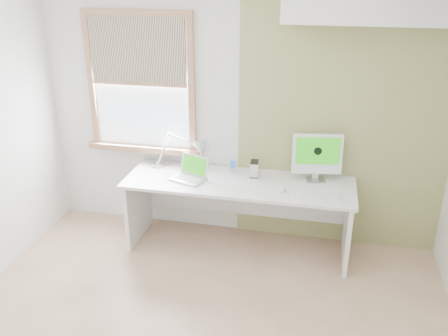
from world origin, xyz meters
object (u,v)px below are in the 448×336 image
(desk, at_px, (240,197))
(laptop, at_px, (191,173))
(external_drive, at_px, (254,169))
(desk_lamp, at_px, (192,150))
(imac, at_px, (317,155))

(desk, height_order, laptop, laptop)
(external_drive, bearing_deg, desk, -142.90)
(desk_lamp, height_order, laptop, desk_lamp)
(imac, bearing_deg, laptop, -169.33)
(desk, bearing_deg, desk_lamp, 161.46)
(desk, relative_size, imac, 4.62)
(desk_lamp, xyz_separation_m, imac, (1.24, -0.05, 0.07))
(external_drive, bearing_deg, laptop, -162.62)
(desk, distance_m, imac, 0.86)
(external_drive, distance_m, imac, 0.62)
(desk_lamp, distance_m, imac, 1.25)
(laptop, bearing_deg, external_drive, 17.38)
(laptop, bearing_deg, imac, 10.67)
(desk, xyz_separation_m, desk_lamp, (-0.53, 0.18, 0.39))
(laptop, bearing_deg, desk, 11.04)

